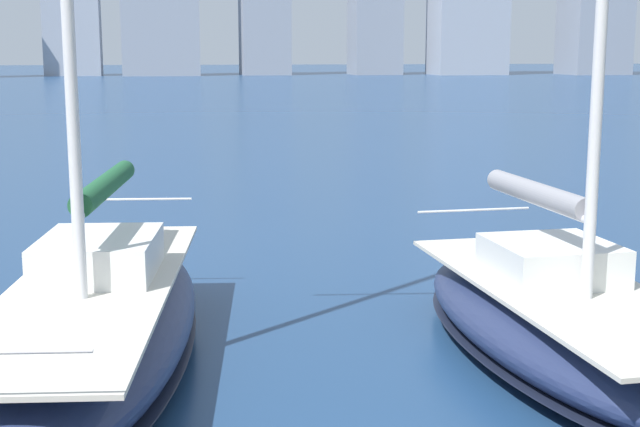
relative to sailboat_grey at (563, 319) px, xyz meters
The scene contains 2 objects.
sailboat_grey is the anchor object (origin of this frame).
sailboat_forest 6.53m from the sailboat_grey, ahead, with size 3.82×9.46×13.10m.
Camera 1 is at (2.04, 5.17, 4.35)m, focal length 50.00 mm.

